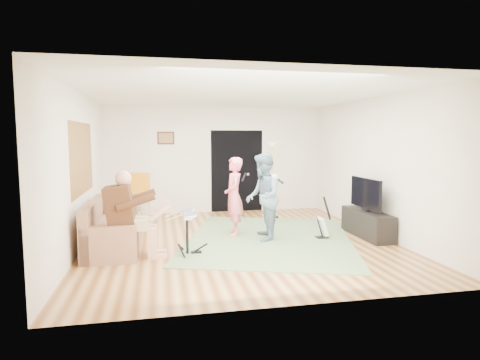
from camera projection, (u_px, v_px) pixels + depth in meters
name	position (u px, v px, depth m)	size (l,w,h in m)	color
floor	(239.00, 240.00, 7.48)	(6.00, 6.00, 0.00)	brown
walls	(239.00, 168.00, 7.33)	(5.50, 6.00, 2.70)	silver
ceiling	(239.00, 93.00, 7.19)	(6.00, 6.00, 0.00)	white
window_blinds	(82.00, 158.00, 6.97)	(2.05, 2.05, 0.00)	olive
doorway	(237.00, 171.00, 10.39)	(2.10, 2.10, 0.00)	black
picture_frame	(166.00, 138.00, 9.94)	(0.42, 0.03, 0.32)	#3F2314
area_rug	(269.00, 238.00, 7.59)	(2.99, 3.83, 0.02)	#5A7648
sofa	(110.00, 232.00, 6.94)	(0.84, 2.03, 0.82)	#916448
drummer	(132.00, 224.00, 6.36)	(0.91, 0.51, 1.40)	#4A2814
drum_kit	(187.00, 235.00, 6.55)	(0.40, 0.71, 0.73)	black
singer	(234.00, 196.00, 7.82)	(0.56, 0.37, 1.53)	#F76B7A
microphone	(244.00, 177.00, 7.82)	(0.06, 0.06, 0.24)	black
guitarist	(263.00, 197.00, 7.44)	(0.79, 0.62, 1.63)	slate
guitar_held	(274.00, 181.00, 7.44)	(0.12, 0.60, 0.26)	white
guitar_spare	(323.00, 226.00, 7.60)	(0.29, 0.26, 0.80)	black
torchiere_lamp	(272.00, 166.00, 9.51)	(0.32, 0.32, 1.80)	black
dining_chair	(139.00, 204.00, 9.15)	(0.51, 0.53, 1.10)	#C9B483
tv_cabinet	(367.00, 224.00, 7.76)	(0.40, 1.40, 0.50)	black
television	(366.00, 193.00, 7.68)	(0.06, 1.05, 0.58)	black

